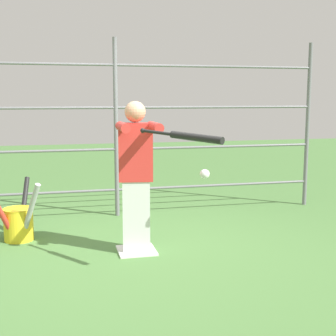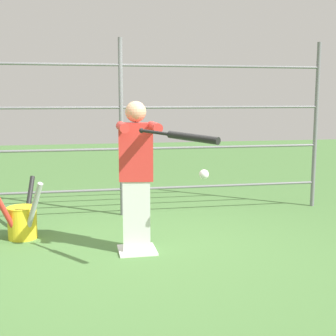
{
  "view_description": "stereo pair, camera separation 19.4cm",
  "coord_description": "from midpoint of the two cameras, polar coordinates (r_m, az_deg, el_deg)",
  "views": [
    {
      "loc": [
        0.79,
        4.78,
        1.64
      ],
      "look_at": [
        -0.3,
        0.19,
        0.92
      ],
      "focal_mm": 50.0,
      "sensor_mm": 36.0,
      "label": 1
    },
    {
      "loc": [
        0.6,
        4.82,
        1.64
      ],
      "look_at": [
        -0.3,
        0.19,
        0.92
      ],
      "focal_mm": 50.0,
      "sensor_mm": 36.0,
      "label": 2
    }
  ],
  "objects": [
    {
      "name": "bat_bucket",
      "position": [
        5.71,
        -16.41,
        -6.12
      ],
      "size": [
        0.62,
        0.98,
        0.74
      ],
      "color": "yellow",
      "rests_on": "ground"
    },
    {
      "name": "baseball_bat_swinging",
      "position": [
        4.07,
        3.58,
        3.84
      ],
      "size": [
        0.59,
        0.77,
        0.1
      ],
      "color": "black"
    },
    {
      "name": "ground_plane",
      "position": [
        5.12,
        -2.69,
        -10.07
      ],
      "size": [
        24.0,
        24.0,
        0.0
      ],
      "primitive_type": "plane",
      "color": "#4C7A3D"
    },
    {
      "name": "home_plate",
      "position": [
        5.11,
        -2.69,
        -9.96
      ],
      "size": [
        0.4,
        0.4,
        0.02
      ],
      "color": "white",
      "rests_on": "ground"
    },
    {
      "name": "batter",
      "position": [
        4.89,
        -2.73,
        -0.48
      ],
      "size": [
        0.41,
        0.58,
        1.6
      ],
      "color": "silver",
      "rests_on": "ground"
    },
    {
      "name": "softball_in_flight",
      "position": [
        4.58,
        5.62,
        -0.78
      ],
      "size": [
        0.1,
        0.1,
        0.1
      ],
      "color": "white"
    },
    {
      "name": "fence_backstop",
      "position": [
        6.45,
        -4.85,
        4.83
      ],
      "size": [
        5.85,
        0.06,
        2.43
      ],
      "color": "slate",
      "rests_on": "ground"
    }
  ]
}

